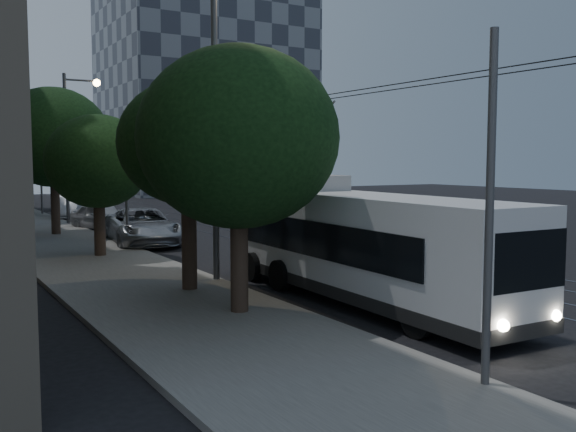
% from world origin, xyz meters
% --- Properties ---
extents(ground, '(120.00, 120.00, 0.00)m').
position_xyz_m(ground, '(0.00, 0.00, 0.00)').
color(ground, black).
rests_on(ground, ground).
extents(sidewalk, '(5.00, 90.00, 0.15)m').
position_xyz_m(sidewalk, '(-7.50, 20.00, 0.07)').
color(sidewalk, slate).
rests_on(sidewalk, ground).
extents(tram_rails, '(4.52, 90.00, 0.02)m').
position_xyz_m(tram_rails, '(2.50, 20.00, 0.01)').
color(tram_rails, gray).
rests_on(tram_rails, ground).
extents(overhead_wires, '(2.23, 90.00, 6.00)m').
position_xyz_m(overhead_wires, '(-4.97, 20.00, 3.47)').
color(overhead_wires, black).
rests_on(overhead_wires, ground).
extents(building_distant_right, '(22.00, 18.00, 24.00)m').
position_xyz_m(building_distant_right, '(18.00, 55.00, 12.00)').
color(building_distant_right, '#373B46').
rests_on(building_distant_right, ground).
extents(trolleybus, '(2.72, 11.53, 5.63)m').
position_xyz_m(trolleybus, '(-2.90, -3.26, 1.58)').
color(trolleybus, silver).
rests_on(trolleybus, ground).
extents(pickup_silver, '(3.48, 6.32, 1.68)m').
position_xyz_m(pickup_silver, '(-4.19, 11.36, 0.84)').
color(pickup_silver, '#9FA1A6').
rests_on(pickup_silver, ground).
extents(car_white_a, '(2.86, 4.62, 1.47)m').
position_xyz_m(car_white_a, '(-4.24, 18.52, 0.73)').
color(car_white_a, '#ADAEB2').
rests_on(car_white_a, ground).
extents(car_white_b, '(2.49, 4.63, 1.28)m').
position_xyz_m(car_white_b, '(-3.34, 21.11, 0.64)').
color(car_white_b, '#B0B0B4').
rests_on(car_white_b, ground).
extents(car_white_c, '(2.78, 4.52, 1.41)m').
position_xyz_m(car_white_c, '(-4.30, 26.45, 0.70)').
color(car_white_c, silver).
rests_on(car_white_c, ground).
extents(car_white_d, '(3.15, 4.58, 1.45)m').
position_xyz_m(car_white_d, '(-2.70, 34.64, 0.72)').
color(car_white_d, white).
rests_on(car_white_d, ground).
extents(tree_0, '(4.94, 4.94, 6.66)m').
position_xyz_m(tree_0, '(-6.50, -3.23, 4.42)').
color(tree_0, '#33271C').
rests_on(tree_0, ground).
extents(tree_1, '(4.01, 4.01, 6.19)m').
position_xyz_m(tree_1, '(-6.50, 0.00, 4.36)').
color(tree_1, '#33271C').
rests_on(tree_1, ground).
extents(tree_2, '(4.06, 4.06, 5.66)m').
position_xyz_m(tree_2, '(-7.00, 8.00, 3.82)').
color(tree_2, '#33271C').
rests_on(tree_2, ground).
extents(tree_3, '(5.56, 5.56, 7.53)m').
position_xyz_m(tree_3, '(-7.00, 16.53, 5.01)').
color(tree_3, '#33271C').
rests_on(tree_3, ground).
extents(tree_4, '(4.56, 4.56, 6.20)m').
position_xyz_m(tree_4, '(-6.65, 30.00, 4.13)').
color(tree_4, '#33271C').
rests_on(tree_4, ground).
extents(tree_5, '(5.40, 5.40, 6.92)m').
position_xyz_m(tree_5, '(-6.50, 36.57, 4.48)').
color(tree_5, '#33271C').
rests_on(tree_5, ground).
extents(streetlamp_near, '(2.65, 0.44, 11.08)m').
position_xyz_m(streetlamp_near, '(-4.77, 0.98, 6.61)').
color(streetlamp_near, '#535355').
rests_on(streetlamp_near, ground).
extents(streetlamp_far, '(2.20, 0.44, 8.96)m').
position_xyz_m(streetlamp_far, '(-4.80, 22.14, 5.46)').
color(streetlamp_far, '#535355').
rests_on(streetlamp_far, ground).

